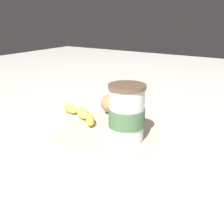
{
  "coord_description": "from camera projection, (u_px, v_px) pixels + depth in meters",
  "views": [
    {
      "loc": [
        -0.36,
        0.56,
        0.3
      ],
      "look_at": [
        0.0,
        0.0,
        0.05
      ],
      "focal_mm": 42.0,
      "sensor_mm": 36.0,
      "label": 1
    }
  ],
  "objects": [
    {
      "name": "ground_plane",
      "position": [
        112.0,
        130.0,
        0.73
      ],
      "size": [
        3.0,
        3.0,
        0.0
      ],
      "primitive_type": "plane",
      "color": "beige"
    },
    {
      "name": "paper_napkin",
      "position": [
        112.0,
        130.0,
        0.73
      ],
      "size": [
        0.32,
        0.32,
        0.0
      ],
      "primitive_type": "cube",
      "rotation": [
        0.0,
        0.0,
        0.29
      ],
      "color": "beige",
      "rests_on": "ground_plane"
    },
    {
      "name": "muffin",
      "position": [
        116.0,
        107.0,
        0.74
      ],
      "size": [
        0.08,
        0.08,
        0.09
      ],
      "color": "white",
      "rests_on": "paper_napkin"
    },
    {
      "name": "banana",
      "position": [
        81.0,
        114.0,
        0.8
      ],
      "size": [
        0.17,
        0.09,
        0.03
      ],
      "color": "#D6CC4C",
      "rests_on": "paper_napkin"
    },
    {
      "name": "coffee_cup",
      "position": [
        127.0,
        114.0,
        0.65
      ],
      "size": [
        0.09,
        0.09,
        0.14
      ],
      "color": "white",
      "rests_on": "paper_napkin"
    }
  ]
}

